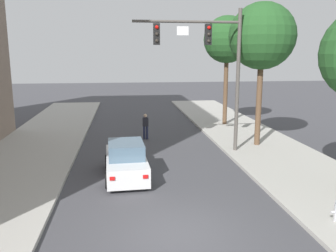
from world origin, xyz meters
TOP-DOWN VIEW (x-y plane):
  - ground_plane at (0.00, 0.00)m, footprint 120.00×120.00m
  - traffic_signal_mast at (3.05, 8.54)m, footprint 5.64×0.38m
  - car_lead_white at (-1.41, 5.34)m, footprint 1.97×4.30m
  - pedestrian_crossing_road at (-0.09, 12.37)m, footprint 0.36×0.22m
  - street_tree_second at (6.25, 9.58)m, footprint 3.69×3.69m
  - street_tree_third at (6.15, 15.96)m, footprint 3.41×3.41m

SIDE VIEW (x-z plane):
  - ground_plane at x=0.00m, z-range 0.00..0.00m
  - car_lead_white at x=-1.41m, z-range -0.08..1.52m
  - pedestrian_crossing_road at x=-0.09m, z-range 0.09..1.73m
  - traffic_signal_mast at x=3.05m, z-range 1.55..9.05m
  - street_tree_second at x=6.25m, z-range 2.28..10.30m
  - street_tree_third at x=6.15m, z-range 2.38..10.34m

